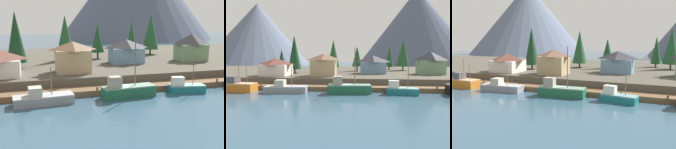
{
  "view_description": "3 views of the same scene",
  "coord_description": "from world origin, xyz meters",
  "views": [
    {
      "loc": [
        -14.57,
        -44.9,
        12.92
      ],
      "look_at": [
        -0.34,
        3.75,
        2.89
      ],
      "focal_mm": 44.63,
      "sensor_mm": 36.0,
      "label": 1
    },
    {
      "loc": [
        2.24,
        -42.91,
        8.07
      ],
      "look_at": [
        -1.85,
        1.7,
        3.74
      ],
      "focal_mm": 30.8,
      "sensor_mm": 36.0,
      "label": 2
    },
    {
      "loc": [
        19.69,
        -44.43,
        10.83
      ],
      "look_at": [
        -0.08,
        1.64,
        3.9
      ],
      "focal_mm": 39.0,
      "sensor_mm": 36.0,
      "label": 3
    }
  ],
  "objects": [
    {
      "name": "house_white",
      "position": [
        -20.41,
        10.08,
        5.04
      ],
      "size": [
        7.85,
        7.18,
        4.96
      ],
      "color": "silver",
      "rests_on": "shoreline_bank"
    },
    {
      "name": "conifer_near_left",
      "position": [
        20.43,
        33.21,
        9.33
      ],
      "size": [
        4.88,
        4.88,
        12.06
      ],
      "color": "#4C3823",
      "rests_on": "shoreline_bank"
    },
    {
      "name": "dock",
      "position": [
        0.0,
        1.99,
        0.5
      ],
      "size": [
        80.0,
        4.0,
        1.6
      ],
      "color": "brown",
      "rests_on": "ground_plane"
    },
    {
      "name": "conifer_back_right",
      "position": [
        -17.56,
        18.18,
        9.31
      ],
      "size": [
        4.24,
        4.24,
        12.32
      ],
      "color": "#4C3823",
      "rests_on": "shoreline_bank"
    },
    {
      "name": "fishing_boat_green",
      "position": [
        0.69,
        -1.92,
        1.2
      ],
      "size": [
        9.29,
        3.5,
        9.77
      ],
      "rotation": [
        0.0,
        0.0,
        0.08
      ],
      "color": "#1E5B3D",
      "rests_on": "ground_plane"
    },
    {
      "name": "ground_plane",
      "position": [
        0.0,
        20.0,
        -0.5
      ],
      "size": [
        400.0,
        400.0,
        1.0
      ],
      "primitive_type": "cube",
      "color": "#335166"
    },
    {
      "name": "shoreline_bank",
      "position": [
        0.0,
        32.0,
        1.25
      ],
      "size": [
        400.0,
        56.0,
        2.5
      ],
      "primitive_type": "cube",
      "color": "#4C473D",
      "rests_on": "ground_plane"
    },
    {
      "name": "fishing_boat_orange",
      "position": [
        -24.72,
        -1.89,
        1.19
      ],
      "size": [
        8.48,
        3.48,
        6.88
      ],
      "rotation": [
        0.0,
        0.0,
        -0.05
      ],
      "color": "#CC6B1E",
      "rests_on": "ground_plane"
    },
    {
      "name": "house_blue",
      "position": [
        7.72,
        18.99,
        5.44
      ],
      "size": [
        8.12,
        5.81,
        5.74
      ],
      "color": "#6689A8",
      "rests_on": "shoreline_bank"
    },
    {
      "name": "house_tan",
      "position": [
        -6.63,
        10.33,
        5.65
      ],
      "size": [
        7.06,
        5.74,
        6.19
      ],
      "color": "tan",
      "rests_on": "shoreline_bank"
    },
    {
      "name": "fishing_boat_grey",
      "position": [
        -13.22,
        -2.08,
        0.91
      ],
      "size": [
        9.31,
        3.81,
        5.83
      ],
      "rotation": [
        0.0,
        0.0,
        0.08
      ],
      "color": "gray",
      "rests_on": "ground_plane"
    },
    {
      "name": "conifer_near_right",
      "position": [
        2.78,
        28.22,
        7.88
      ],
      "size": [
        3.65,
        3.65,
        9.03
      ],
      "color": "#4C3823",
      "rests_on": "shoreline_bank"
    },
    {
      "name": "fishing_boat_teal",
      "position": [
        11.78,
        -1.81,
        0.96
      ],
      "size": [
        6.64,
        3.43,
        7.09
      ],
      "rotation": [
        0.0,
        0.0,
        -0.16
      ],
      "color": "#196B70",
      "rests_on": "ground_plane"
    },
    {
      "name": "mountain_west_peak",
      "position": [
        -94.84,
        143.18,
        29.79
      ],
      "size": [
        99.84,
        99.84,
        59.57
      ],
      "primitive_type": "cone",
      "color": "slate",
      "rests_on": "ground_plane"
    },
    {
      "name": "conifer_mid_left",
      "position": [
        -5.92,
        27.66,
        8.98
      ],
      "size": [
        4.57,
        4.57,
        11.54
      ],
      "color": "#4C3823",
      "rests_on": "shoreline_bank"
    },
    {
      "name": "conifer_mid_right",
      "position": [
        16.12,
        38.18,
        7.98
      ],
      "size": [
        3.24,
        3.24,
        9.89
      ],
      "color": "#4C3823",
      "rests_on": "shoreline_bank"
    },
    {
      "name": "conifer_back_left",
      "position": [
        -29.46,
        37.48,
        7.36
      ],
      "size": [
        3.3,
        3.3,
        8.32
      ],
      "color": "#4C3823",
      "rests_on": "shoreline_bank"
    }
  ]
}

